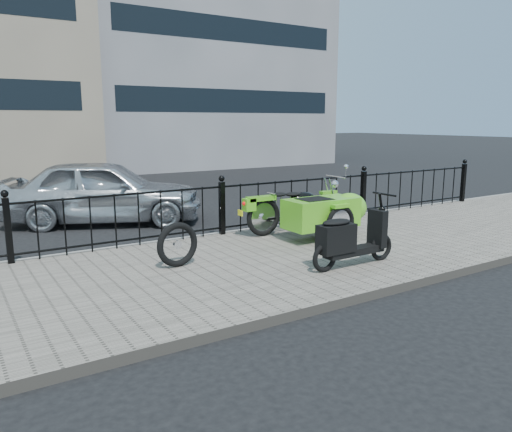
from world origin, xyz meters
TOP-DOWN VIEW (x-y plane):
  - ground at (0.00, 0.00)m, footprint 120.00×120.00m
  - sidewalk at (0.00, -0.50)m, footprint 30.00×3.80m
  - curb at (0.00, 1.44)m, footprint 30.00×0.10m
  - iron_fence at (0.00, 1.30)m, footprint 14.11×0.11m
  - building_grey at (7.00, 16.99)m, footprint 12.00×8.01m
  - motorcycle_sidecar at (1.43, 0.17)m, footprint 2.28×1.47m
  - scooter at (0.51, -1.48)m, footprint 1.49×0.43m
  - spare_tire at (-1.52, -0.18)m, footprint 0.65×0.16m
  - sedan_car at (-1.35, 4.01)m, footprint 4.36×3.17m

SIDE VIEW (x-z plane):
  - ground at x=0.00m, z-range 0.00..0.00m
  - sidewalk at x=0.00m, z-range 0.00..0.12m
  - curb at x=0.00m, z-range 0.00..0.12m
  - spare_tire at x=-1.52m, z-range 0.12..0.76m
  - scooter at x=0.51m, z-range 0.01..1.02m
  - iron_fence at x=0.00m, z-range 0.05..1.12m
  - motorcycle_sidecar at x=1.43m, z-range 0.10..1.09m
  - sedan_car at x=-1.35m, z-range 0.00..1.38m
  - building_grey at x=7.00m, z-range 0.00..15.00m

